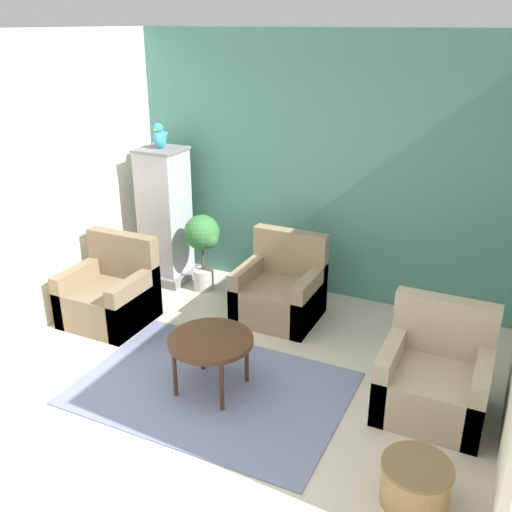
{
  "coord_description": "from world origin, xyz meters",
  "views": [
    {
      "loc": [
        1.93,
        -2.53,
        2.82
      ],
      "look_at": [
        0.0,
        1.5,
        0.97
      ],
      "focal_mm": 40.0,
      "sensor_mm": 36.0,
      "label": 1
    }
  ],
  "objects_px": {
    "armchair_middle": "(280,292)",
    "potted_plant": "(202,240)",
    "armchair_right": "(434,380)",
    "wicker_basket": "(415,482)",
    "coffee_table": "(211,343)",
    "birdcage": "(165,218)",
    "parrot": "(160,136)",
    "armchair_left": "(111,295)"
  },
  "relations": [
    {
      "from": "armchair_right",
      "to": "coffee_table",
      "type": "bearing_deg",
      "value": -163.27
    },
    {
      "from": "armchair_left",
      "to": "armchair_middle",
      "type": "distance_m",
      "value": 1.7
    },
    {
      "from": "parrot",
      "to": "potted_plant",
      "type": "bearing_deg",
      "value": -8.84
    },
    {
      "from": "armchair_middle",
      "to": "armchair_right",
      "type": "bearing_deg",
      "value": -28.13
    },
    {
      "from": "armchair_right",
      "to": "parrot",
      "type": "height_order",
      "value": "parrot"
    },
    {
      "from": "armchair_right",
      "to": "birdcage",
      "type": "height_order",
      "value": "birdcage"
    },
    {
      "from": "coffee_table",
      "to": "armchair_left",
      "type": "bearing_deg",
      "value": 158.38
    },
    {
      "from": "armchair_middle",
      "to": "wicker_basket",
      "type": "distance_m",
      "value": 2.56
    },
    {
      "from": "birdcage",
      "to": "armchair_left",
      "type": "bearing_deg",
      "value": -86.89
    },
    {
      "from": "armchair_middle",
      "to": "birdcage",
      "type": "bearing_deg",
      "value": 168.94
    },
    {
      "from": "armchair_left",
      "to": "parrot",
      "type": "relative_size",
      "value": 3.09
    },
    {
      "from": "coffee_table",
      "to": "parrot",
      "type": "relative_size",
      "value": 2.49
    },
    {
      "from": "birdcage",
      "to": "parrot",
      "type": "distance_m",
      "value": 0.92
    },
    {
      "from": "armchair_left",
      "to": "armchair_right",
      "type": "bearing_deg",
      "value": -1.64
    },
    {
      "from": "armchair_left",
      "to": "birdcage",
      "type": "height_order",
      "value": "birdcage"
    },
    {
      "from": "birdcage",
      "to": "potted_plant",
      "type": "distance_m",
      "value": 0.55
    },
    {
      "from": "coffee_table",
      "to": "armchair_left",
      "type": "distance_m",
      "value": 1.62
    },
    {
      "from": "coffee_table",
      "to": "birdcage",
      "type": "xyz_separation_m",
      "value": [
        -1.56,
        1.7,
        0.31
      ]
    },
    {
      "from": "parrot",
      "to": "armchair_left",
      "type": "bearing_deg",
      "value": -86.9
    },
    {
      "from": "coffee_table",
      "to": "armchair_right",
      "type": "distance_m",
      "value": 1.75
    },
    {
      "from": "coffee_table",
      "to": "wicker_basket",
      "type": "distance_m",
      "value": 1.83
    },
    {
      "from": "coffee_table",
      "to": "armchair_middle",
      "type": "height_order",
      "value": "armchair_middle"
    },
    {
      "from": "coffee_table",
      "to": "parrot",
      "type": "xyz_separation_m",
      "value": [
        -1.56,
        1.7,
        1.23
      ]
    },
    {
      "from": "coffee_table",
      "to": "birdcage",
      "type": "relative_size",
      "value": 0.45
    },
    {
      "from": "armchair_right",
      "to": "potted_plant",
      "type": "xyz_separation_m",
      "value": [
        -2.71,
        1.12,
        0.32
      ]
    },
    {
      "from": "armchair_right",
      "to": "armchair_middle",
      "type": "xyz_separation_m",
      "value": [
        -1.67,
        0.89,
        0.0
      ]
    },
    {
      "from": "armchair_right",
      "to": "wicker_basket",
      "type": "bearing_deg",
      "value": -86.23
    },
    {
      "from": "armchair_right",
      "to": "potted_plant",
      "type": "bearing_deg",
      "value": 157.56
    },
    {
      "from": "armchair_middle",
      "to": "potted_plant",
      "type": "height_order",
      "value": "potted_plant"
    },
    {
      "from": "armchair_right",
      "to": "wicker_basket",
      "type": "distance_m",
      "value": 1.01
    },
    {
      "from": "birdcage",
      "to": "potted_plant",
      "type": "bearing_deg",
      "value": -8.59
    },
    {
      "from": "potted_plant",
      "to": "birdcage",
      "type": "bearing_deg",
      "value": 171.41
    },
    {
      "from": "parrot",
      "to": "armchair_middle",
      "type": "bearing_deg",
      "value": -11.14
    },
    {
      "from": "armchair_left",
      "to": "birdcage",
      "type": "relative_size",
      "value": 0.56
    },
    {
      "from": "armchair_right",
      "to": "armchair_left",
      "type": "bearing_deg",
      "value": 178.36
    },
    {
      "from": "parrot",
      "to": "armchair_right",
      "type": "bearing_deg",
      "value": -20.36
    },
    {
      "from": "coffee_table",
      "to": "wicker_basket",
      "type": "relative_size",
      "value": 1.55
    },
    {
      "from": "armchair_middle",
      "to": "parrot",
      "type": "relative_size",
      "value": 3.09
    },
    {
      "from": "parrot",
      "to": "potted_plant",
      "type": "height_order",
      "value": "parrot"
    },
    {
      "from": "armchair_left",
      "to": "wicker_basket",
      "type": "relative_size",
      "value": 1.93
    },
    {
      "from": "wicker_basket",
      "to": "armchair_right",
      "type": "bearing_deg",
      "value": 93.77
    },
    {
      "from": "armchair_middle",
      "to": "potted_plant",
      "type": "xyz_separation_m",
      "value": [
        -1.04,
        0.23,
        0.32
      ]
    }
  ]
}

